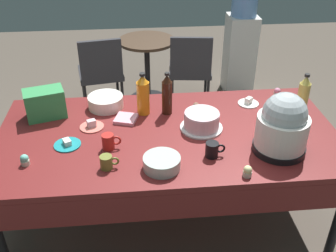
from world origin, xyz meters
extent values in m
plane|color=brown|center=(0.00, 0.00, 0.00)|extent=(9.00, 9.00, 0.00)
cube|color=maroon|center=(0.00, 0.00, 0.73)|extent=(2.20, 1.10, 0.04)
cylinder|color=black|center=(-1.02, -0.47, 0.35)|extent=(0.06, 0.06, 0.71)
cylinder|color=black|center=(-1.02, 0.47, 0.35)|extent=(0.06, 0.06, 0.71)
cylinder|color=black|center=(1.02, 0.47, 0.35)|extent=(0.06, 0.06, 0.71)
cube|color=maroon|center=(0.00, -0.55, 0.62)|extent=(2.20, 0.01, 0.18)
cube|color=maroon|center=(0.00, 0.55, 0.62)|extent=(2.20, 0.01, 0.18)
cylinder|color=silver|center=(0.22, 0.03, 0.76)|extent=(0.28, 0.28, 0.01)
cylinder|color=beige|center=(0.22, 0.03, 0.81)|extent=(0.23, 0.23, 0.10)
cylinder|color=silver|center=(0.22, 0.03, 0.87)|extent=(0.23, 0.23, 0.01)
cylinder|color=black|center=(0.65, -0.26, 0.77)|extent=(0.32, 0.32, 0.04)
cylinder|color=white|center=(0.65, -0.26, 0.89)|extent=(0.30, 0.30, 0.19)
sphere|color=#B2BCC1|center=(0.65, -0.26, 1.00)|extent=(0.26, 0.26, 0.26)
cylinder|color=#B2C6BC|center=(-0.07, -0.36, 0.79)|extent=(0.21, 0.21, 0.07)
cylinder|color=silver|center=(-0.41, 0.38, 0.79)|extent=(0.25, 0.25, 0.09)
cylinder|color=#E07266|center=(-0.50, 0.11, 0.75)|extent=(0.16, 0.16, 0.01)
cube|color=beige|center=(-0.50, 0.11, 0.78)|extent=(0.07, 0.06, 0.05)
cylinder|color=teal|center=(-0.63, -0.08, 0.75)|extent=(0.17, 0.17, 0.01)
cube|color=white|center=(-0.63, -0.08, 0.77)|extent=(0.06, 0.07, 0.03)
cylinder|color=beige|center=(0.72, 0.09, 0.75)|extent=(0.17, 0.17, 0.01)
cube|color=beige|center=(0.72, 0.09, 0.78)|extent=(0.07, 0.06, 0.05)
cylinder|color=white|center=(0.62, 0.33, 0.75)|extent=(0.15, 0.15, 0.01)
cube|color=white|center=(0.62, 0.33, 0.78)|extent=(0.06, 0.06, 0.04)
cylinder|color=beige|center=(0.39, -0.48, 0.77)|extent=(0.05, 0.05, 0.03)
sphere|color=beige|center=(0.39, -0.48, 0.79)|extent=(0.05, 0.05, 0.05)
cylinder|color=beige|center=(0.93, 0.32, 0.77)|extent=(0.05, 0.05, 0.03)
sphere|color=#6BC6B2|center=(0.93, 0.32, 0.79)|extent=(0.05, 0.05, 0.05)
cylinder|color=beige|center=(-0.85, -0.26, 0.77)|extent=(0.05, 0.05, 0.03)
sphere|color=#6BC6B2|center=(-0.85, -0.26, 0.79)|extent=(0.05, 0.05, 0.05)
cylinder|color=beige|center=(0.22, 0.26, 0.77)|extent=(0.05, 0.05, 0.03)
sphere|color=brown|center=(0.22, 0.26, 0.79)|extent=(0.05, 0.05, 0.05)
cylinder|color=beige|center=(0.87, 0.43, 0.77)|extent=(0.05, 0.05, 0.03)
sphere|color=pink|center=(0.87, 0.43, 0.79)|extent=(0.05, 0.05, 0.05)
cylinder|color=orange|center=(-0.15, 0.27, 0.87)|extent=(0.09, 0.09, 0.24)
cone|color=orange|center=(-0.15, 0.27, 1.01)|extent=(0.08, 0.08, 0.05)
cylinder|color=black|center=(-0.15, 0.27, 1.04)|extent=(0.04, 0.04, 0.02)
cylinder|color=#33190F|center=(0.02, 0.26, 0.87)|extent=(0.07, 0.07, 0.24)
cone|color=#33190F|center=(0.02, 0.26, 1.01)|extent=(0.06, 0.06, 0.05)
cylinder|color=black|center=(0.02, 0.26, 1.05)|extent=(0.03, 0.03, 0.02)
cylinder|color=gold|center=(0.90, 0.07, 0.89)|extent=(0.07, 0.07, 0.28)
cone|color=gold|center=(0.90, 0.07, 1.05)|extent=(0.07, 0.07, 0.05)
cylinder|color=black|center=(0.90, 0.07, 1.09)|extent=(0.03, 0.03, 0.02)
cylinder|color=#B2231E|center=(-0.38, -0.14, 0.80)|extent=(0.07, 0.07, 0.10)
torus|color=#B2231E|center=(-0.33, -0.14, 0.80)|extent=(0.06, 0.01, 0.06)
cylinder|color=olive|center=(-0.38, -0.33, 0.79)|extent=(0.07, 0.07, 0.08)
torus|color=olive|center=(-0.33, -0.33, 0.79)|extent=(0.05, 0.01, 0.05)
cylinder|color=black|center=(0.23, -0.28, 0.80)|extent=(0.08, 0.08, 0.09)
torus|color=black|center=(0.28, -0.28, 0.80)|extent=(0.06, 0.01, 0.06)
cube|color=#338C4C|center=(-0.81, 0.29, 0.85)|extent=(0.29, 0.23, 0.20)
cube|color=pink|center=(-0.27, 0.18, 0.76)|extent=(0.18, 0.18, 0.02)
cube|color=#333338|center=(-0.55, 1.72, 0.42)|extent=(0.51, 0.51, 0.05)
cube|color=#333338|center=(-0.52, 1.52, 0.65)|extent=(0.42, 0.11, 0.40)
cylinder|color=black|center=(-0.39, 1.94, 0.20)|extent=(0.03, 0.03, 0.40)
cylinder|color=black|center=(-0.77, 1.88, 0.20)|extent=(0.03, 0.03, 0.40)
cylinder|color=black|center=(-0.33, 1.56, 0.20)|extent=(0.03, 0.03, 0.40)
cylinder|color=black|center=(-0.71, 1.50, 0.20)|extent=(0.03, 0.03, 0.40)
cube|color=#333338|center=(0.40, 1.72, 0.42)|extent=(0.49, 0.49, 0.05)
cube|color=#333338|center=(0.38, 1.52, 0.65)|extent=(0.42, 0.09, 0.40)
cylinder|color=black|center=(0.61, 1.89, 0.20)|extent=(0.03, 0.03, 0.40)
cylinder|color=black|center=(0.23, 1.93, 0.20)|extent=(0.03, 0.03, 0.40)
cylinder|color=black|center=(0.57, 1.51, 0.20)|extent=(0.03, 0.03, 0.40)
cylinder|color=black|center=(0.19, 1.55, 0.20)|extent=(0.03, 0.03, 0.40)
cylinder|color=#473323|center=(-0.05, 1.87, 0.70)|extent=(0.60, 0.60, 0.03)
cylinder|color=black|center=(-0.05, 1.87, 0.35)|extent=(0.06, 0.06, 0.67)
cylinder|color=black|center=(-0.05, 1.87, 0.01)|extent=(0.44, 0.44, 0.02)
cube|color=silver|center=(1.02, 2.02, 0.45)|extent=(0.32, 0.32, 0.90)
cylinder|color=#6699D8|center=(1.02, 2.02, 1.07)|extent=(0.28, 0.28, 0.34)
camera|label=1|loc=(-0.20, -2.12, 2.12)|focal=41.81mm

